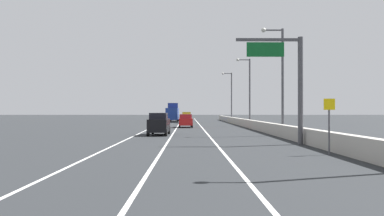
# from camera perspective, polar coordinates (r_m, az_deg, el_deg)

# --- Properties ---
(ground_plane) EXTENTS (320.00, 320.00, 0.00)m
(ground_plane) POSITION_cam_1_polar(r_m,az_deg,el_deg) (68.04, -0.20, -2.37)
(ground_plane) COLOR #26282B
(lane_stripe_left) EXTENTS (0.16, 130.00, 0.00)m
(lane_stripe_left) POSITION_cam_1_polar(r_m,az_deg,el_deg) (59.25, -5.47, -2.66)
(lane_stripe_left) COLOR silver
(lane_stripe_left) RESTS_ON ground_plane
(lane_stripe_center) EXTENTS (0.16, 130.00, 0.00)m
(lane_stripe_center) POSITION_cam_1_polar(r_m,az_deg,el_deg) (59.06, -2.08, -2.67)
(lane_stripe_center) COLOR silver
(lane_stripe_center) RESTS_ON ground_plane
(lane_stripe_right) EXTENTS (0.16, 130.00, 0.00)m
(lane_stripe_right) POSITION_cam_1_polar(r_m,az_deg,el_deg) (59.08, 1.32, -2.67)
(lane_stripe_right) COLOR silver
(lane_stripe_right) RESTS_ON ground_plane
(jersey_barrier_right) EXTENTS (0.60, 120.00, 1.10)m
(jersey_barrier_right) POSITION_cam_1_polar(r_m,az_deg,el_deg) (44.84, 10.27, -2.68)
(jersey_barrier_right) COLOR #B2ADA3
(jersey_barrier_right) RESTS_ON ground_plane
(overhead_sign_gantry) EXTENTS (4.68, 0.36, 7.50)m
(overhead_sign_gantry) POSITION_cam_1_polar(r_m,az_deg,el_deg) (28.81, 13.73, 4.35)
(overhead_sign_gantry) COLOR #47474C
(overhead_sign_gantry) RESTS_ON ground_plane
(speed_advisory_sign) EXTENTS (0.60, 0.11, 3.00)m
(speed_advisory_sign) POSITION_cam_1_polar(r_m,az_deg,el_deg) (22.64, 18.91, -1.86)
(speed_advisory_sign) COLOR #4C4C51
(speed_advisory_sign) RESTS_ON ground_plane
(lamp_post_right_second) EXTENTS (2.14, 0.44, 10.18)m
(lamp_post_right_second) POSITION_cam_1_polar(r_m,az_deg,el_deg) (38.89, 12.38, 4.77)
(lamp_post_right_second) COLOR #4C4C51
(lamp_post_right_second) RESTS_ON ground_plane
(lamp_post_right_third) EXTENTS (2.14, 0.44, 10.18)m
(lamp_post_right_third) POSITION_cam_1_polar(r_m,az_deg,el_deg) (60.63, 7.96, 2.92)
(lamp_post_right_third) COLOR #4C4C51
(lamp_post_right_third) RESTS_ON ground_plane
(lamp_post_right_fourth) EXTENTS (2.14, 0.44, 10.18)m
(lamp_post_right_fourth) POSITION_cam_1_polar(r_m,az_deg,el_deg) (82.50, 5.46, 2.04)
(lamp_post_right_fourth) COLOR #4C4C51
(lamp_post_right_fourth) RESTS_ON ground_plane
(car_gray_0) EXTENTS (1.83, 4.04, 2.03)m
(car_gray_0) POSITION_cam_1_polar(r_m,az_deg,el_deg) (92.86, -2.56, -1.22)
(car_gray_0) COLOR slate
(car_gray_0) RESTS_ON ground_plane
(car_yellow_1) EXTENTS (1.87, 4.21, 2.11)m
(car_yellow_1) POSITION_cam_1_polar(r_m,az_deg,el_deg) (77.03, -0.79, -1.36)
(car_yellow_1) COLOR gold
(car_yellow_1) RESTS_ON ground_plane
(car_black_2) EXTENTS (1.99, 4.71, 2.15)m
(car_black_2) POSITION_cam_1_polar(r_m,az_deg,el_deg) (38.81, -4.71, -2.28)
(car_black_2) COLOR black
(car_black_2) RESTS_ON ground_plane
(car_red_3) EXTENTS (2.01, 4.41, 1.87)m
(car_red_3) POSITION_cam_1_polar(r_m,az_deg,el_deg) (56.40, -0.91, -1.83)
(car_red_3) COLOR red
(car_red_3) RESTS_ON ground_plane
(box_truck) EXTENTS (2.52, 9.73, 3.99)m
(box_truck) POSITION_cam_1_polar(r_m,az_deg,el_deg) (84.32, -2.78, -0.75)
(box_truck) COLOR navy
(box_truck) RESTS_ON ground_plane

